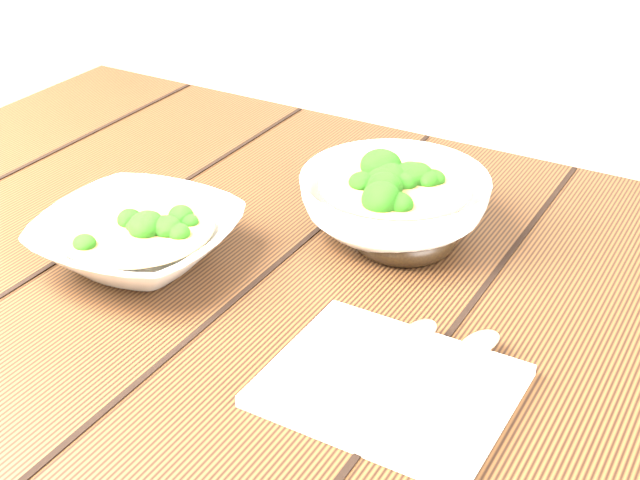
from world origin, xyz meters
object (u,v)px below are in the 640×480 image
(napkin, at_px, (389,386))
(table, at_px, (288,372))
(soup_bowl_front, at_px, (138,237))
(soup_bowl_back, at_px, (394,201))
(trivet, at_px, (404,234))

(napkin, bearing_deg, table, 147.69)
(soup_bowl_front, xyz_separation_m, napkin, (0.32, -0.06, -0.02))
(table, relative_size, napkin, 6.10)
(soup_bowl_back, distance_m, trivet, 0.04)
(table, bearing_deg, soup_bowl_front, -163.18)
(soup_bowl_back, bearing_deg, table, -109.86)
(table, xyz_separation_m, soup_bowl_back, (0.05, 0.14, 0.16))
(trivet, xyz_separation_m, napkin, (0.09, -0.22, -0.01))
(soup_bowl_front, relative_size, soup_bowl_back, 0.83)
(soup_bowl_back, bearing_deg, trivet, -46.05)
(soup_bowl_front, xyz_separation_m, soup_bowl_back, (0.20, 0.19, 0.01))
(soup_bowl_back, height_order, napkin, soup_bowl_back)
(soup_bowl_back, xyz_separation_m, napkin, (0.12, -0.25, -0.03))
(trivet, distance_m, napkin, 0.24)
(trivet, bearing_deg, soup_bowl_back, 133.95)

